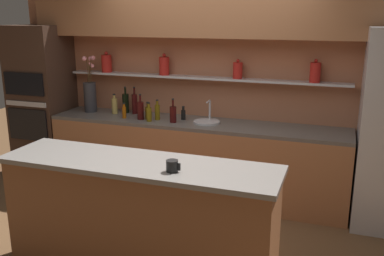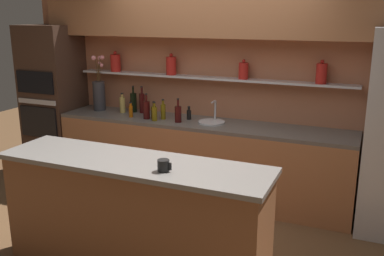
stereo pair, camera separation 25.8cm
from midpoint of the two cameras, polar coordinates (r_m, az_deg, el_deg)
ground_plane at (r=4.23m, az=-5.46°, el=-15.46°), size 12.00×12.00×0.00m
back_wall_unit at (r=5.11m, az=1.32°, el=8.34°), size 5.20×0.44×2.60m
back_counter_unit at (r=5.13m, az=-1.11°, el=-4.15°), size 3.54×0.62×0.92m
island_counter at (r=3.60m, az=-9.05°, el=-12.10°), size 2.25×0.61×1.02m
oven_tower at (r=6.04m, az=-20.46°, el=3.17°), size 0.68×0.64×2.01m
flower_vase at (r=5.66m, az=-14.71°, el=4.36°), size 0.16×0.17×0.71m
sink_fixture at (r=4.95m, az=0.52°, el=0.97°), size 0.31×0.31×0.25m
bottle_spirit_0 at (r=5.50m, az=-11.62°, el=2.94°), size 0.07×0.07×0.25m
bottle_sauce_1 at (r=5.09m, az=-2.62°, el=1.85°), size 0.05×0.05×0.16m
bottle_oil_2 at (r=5.10m, az=-6.09°, el=2.17°), size 0.06×0.06×0.24m
bottle_oil_3 at (r=5.15m, az=-7.35°, el=2.05°), size 0.06×0.06×0.21m
bottle_oil_4 at (r=5.04m, az=-7.22°, el=1.86°), size 0.06×0.06×0.23m
bottle_sauce_5 at (r=5.23m, az=-10.43°, el=2.14°), size 0.05×0.05×0.19m
bottle_wine_6 at (r=5.45m, az=-9.01°, el=3.25°), size 0.07×0.07×0.34m
bottle_wine_7 at (r=5.13m, az=-8.32°, el=2.35°), size 0.08×0.08×0.31m
bottle_sauce_8 at (r=5.62m, az=-11.53°, el=2.87°), size 0.05×0.05×0.17m
bottle_wine_9 at (r=5.52m, az=-10.17°, el=3.30°), size 0.08×0.08×0.34m
bottle_wine_10 at (r=4.95m, az=-4.04°, el=1.87°), size 0.08×0.08×0.28m
coffee_mug at (r=3.15m, az=-5.01°, el=-5.09°), size 0.11×0.09×0.09m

